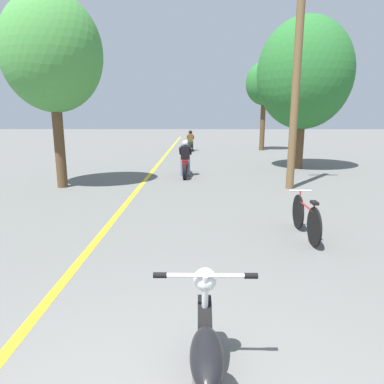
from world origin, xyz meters
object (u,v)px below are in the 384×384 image
(utility_pole, at_px, (297,69))
(bicycle_parked, at_px, (306,218))
(roadside_tree_left, at_px, (52,54))
(motorcycle_rider_lead, at_px, (185,163))
(roadside_tree_right_far, at_px, (264,84))
(motorcycle_foreground, at_px, (206,375))
(motorcycle_rider_far, at_px, (190,143))
(roadside_tree_right_near, at_px, (305,74))

(utility_pole, bearing_deg, bicycle_parked, -101.28)
(roadside_tree_left, bearing_deg, motorcycle_rider_lead, 29.03)
(roadside_tree_right_far, bearing_deg, roadside_tree_left, -125.00)
(motorcycle_foreground, relative_size, motorcycle_rider_far, 1.00)
(utility_pole, height_order, motorcycle_rider_far, utility_pole)
(motorcycle_rider_lead, xyz_separation_m, motorcycle_rider_far, (0.01, 9.83, 0.00))
(utility_pole, xyz_separation_m, motorcycle_rider_lead, (-3.40, 2.27, -3.11))
(motorcycle_rider_lead, bearing_deg, roadside_tree_left, -150.97)
(roadside_tree_right_far, height_order, motorcycle_foreground, roadside_tree_right_far)
(utility_pole, xyz_separation_m, roadside_tree_left, (-7.31, 0.10, 0.45))
(utility_pole, relative_size, roadside_tree_left, 1.21)
(motorcycle_foreground, bearing_deg, utility_pole, 71.44)
(utility_pole, xyz_separation_m, motorcycle_foreground, (-2.89, -8.59, -3.20))
(utility_pole, xyz_separation_m, roadside_tree_right_near, (1.51, 4.27, 0.34))
(motorcycle_rider_lead, relative_size, motorcycle_rider_far, 1.03)
(motorcycle_rider_lead, bearing_deg, motorcycle_foreground, -87.26)
(utility_pole, bearing_deg, motorcycle_rider_lead, 146.33)
(roadside_tree_left, xyz_separation_m, motorcycle_rider_far, (3.92, 12.00, -3.55))
(utility_pole, bearing_deg, motorcycle_rider_far, 105.67)
(motorcycle_rider_lead, distance_m, motorcycle_rider_far, 9.83)
(motorcycle_rider_far, bearing_deg, utility_pole, -74.33)
(motorcycle_foreground, height_order, motorcycle_rider_lead, motorcycle_rider_lead)
(motorcycle_foreground, bearing_deg, roadside_tree_left, 117.01)
(motorcycle_rider_far, distance_m, bicycle_parked, 16.77)
(motorcycle_foreground, bearing_deg, roadside_tree_right_far, 78.52)
(motorcycle_rider_lead, bearing_deg, utility_pole, -33.67)
(roadside_tree_right_near, xyz_separation_m, motorcycle_rider_lead, (-4.91, -2.00, -3.45))
(motorcycle_foreground, relative_size, bicycle_parked, 1.20)
(roadside_tree_left, distance_m, bicycle_parked, 8.71)
(roadside_tree_right_far, xyz_separation_m, bicycle_parked, (-2.30, -17.04, -3.90))
(roadside_tree_right_near, bearing_deg, motorcycle_rider_far, 122.02)
(roadside_tree_right_far, relative_size, motorcycle_foreground, 2.84)
(roadside_tree_left, height_order, motorcycle_foreground, roadside_tree_left)
(motorcycle_foreground, bearing_deg, motorcycle_rider_lead, 92.74)
(roadside_tree_left, distance_m, motorcycle_rider_lead, 5.71)
(roadside_tree_left, height_order, motorcycle_rider_lead, roadside_tree_left)
(utility_pole, distance_m, roadside_tree_right_near, 4.54)
(roadside_tree_right_near, height_order, motorcycle_rider_lead, roadside_tree_right_near)
(motorcycle_foreground, xyz_separation_m, motorcycle_rider_far, (-0.51, 20.69, 0.10))
(bicycle_parked, bearing_deg, motorcycle_rider_far, 98.57)
(roadside_tree_right_far, distance_m, motorcycle_rider_lead, 11.97)
(roadside_tree_left, bearing_deg, motorcycle_rider_far, 71.91)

